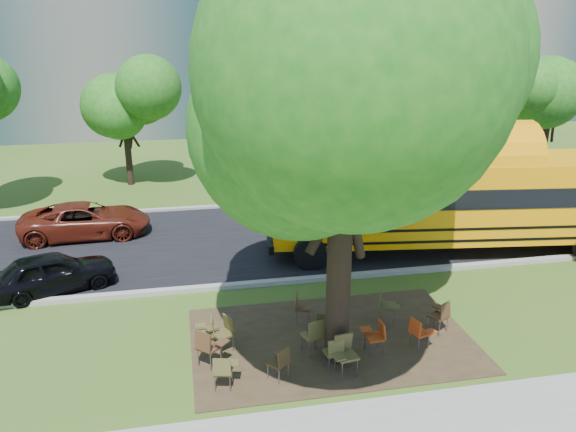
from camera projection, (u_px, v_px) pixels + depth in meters
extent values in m
plane|color=#37531A|center=(289.00, 334.00, 14.46)|extent=(160.00, 160.00, 0.00)
cube|color=#382819|center=(331.00, 339.00, 14.17)|extent=(7.00, 4.50, 0.03)
cube|color=black|center=(253.00, 239.00, 20.97)|extent=(80.00, 8.00, 0.04)
cube|color=gray|center=(270.00, 283.00, 17.23)|extent=(80.00, 0.25, 0.14)
cube|color=gray|center=(240.00, 206.00, 24.77)|extent=(80.00, 0.25, 0.14)
cylinder|color=black|center=(128.00, 150.00, 27.89)|extent=(0.32, 0.32, 3.50)
sphere|color=#196116|center=(123.00, 100.00, 27.11)|extent=(4.80, 4.80, 4.80)
cylinder|color=black|center=(390.00, 141.00, 28.29)|extent=(0.38, 0.38, 4.20)
sphere|color=#196116|center=(394.00, 82.00, 27.36)|extent=(5.60, 5.60, 5.60)
cylinder|color=black|center=(544.00, 145.00, 28.92)|extent=(0.34, 0.34, 3.60)
sphere|color=#196116|center=(551.00, 95.00, 28.11)|extent=(5.00, 5.00, 5.00)
cylinder|color=black|center=(339.00, 266.00, 12.60)|extent=(0.56, 0.56, 4.83)
sphere|color=#196116|center=(344.00, 109.00, 11.50)|extent=(7.20, 7.20, 7.20)
cube|color=orange|center=(486.00, 196.00, 19.47)|extent=(12.34, 4.18, 2.69)
cube|color=black|center=(496.00, 188.00, 19.40)|extent=(11.69, 4.14, 0.66)
cube|color=orange|center=(293.00, 224.00, 19.26)|extent=(1.71, 2.57, 1.04)
cube|color=black|center=(484.00, 215.00, 19.69)|extent=(12.37, 4.21, 0.09)
cube|color=black|center=(483.00, 226.00, 19.81)|extent=(12.37, 4.21, 0.09)
cylinder|color=black|center=(311.00, 254.00, 18.17)|extent=(1.13, 0.46, 1.10)
cylinder|color=black|center=(302.00, 226.00, 20.77)|extent=(1.13, 0.46, 1.10)
cylinder|color=black|center=(548.00, 220.00, 21.44)|extent=(1.13, 0.46, 1.10)
cube|color=#4E4621|center=(223.00, 371.00, 12.14)|extent=(0.48, 0.46, 0.05)
cube|color=#4E4621|center=(222.00, 367.00, 11.91)|extent=(0.40, 0.17, 0.39)
cube|color=#4E4621|center=(234.00, 363.00, 12.23)|extent=(0.26, 0.31, 0.03)
cylinder|color=slate|center=(217.00, 375.00, 12.37)|extent=(0.02, 0.02, 0.43)
cylinder|color=slate|center=(230.00, 384.00, 12.05)|extent=(0.02, 0.02, 0.43)
cube|color=#4A2D1A|center=(209.00, 347.00, 12.94)|extent=(0.64, 0.64, 0.05)
cube|color=#4A2D1A|center=(203.00, 342.00, 12.70)|extent=(0.39, 0.37, 0.44)
cube|color=#4A2D1A|center=(222.00, 342.00, 12.89)|extent=(0.39, 0.39, 0.03)
cylinder|color=slate|center=(208.00, 350.00, 13.26)|extent=(0.03, 0.03, 0.49)
cylinder|color=slate|center=(211.00, 363.00, 12.77)|extent=(0.03, 0.03, 0.49)
cube|color=#3D2C16|center=(278.00, 363.00, 12.45)|extent=(0.55, 0.55, 0.05)
cube|color=#3D2C16|center=(284.00, 357.00, 12.28)|extent=(0.35, 0.31, 0.38)
cube|color=#3D2C16|center=(280.00, 352.00, 12.66)|extent=(0.33, 0.34, 0.03)
cylinder|color=slate|center=(268.00, 372.00, 12.49)|extent=(0.02, 0.02, 0.43)
cylinder|color=slate|center=(288.00, 370.00, 12.54)|extent=(0.02, 0.02, 0.43)
cube|color=#41391C|center=(323.00, 332.00, 13.70)|extent=(0.54, 0.53, 0.05)
cube|color=#41391C|center=(325.00, 320.00, 13.79)|extent=(0.39, 0.26, 0.39)
cube|color=#41391C|center=(312.00, 329.00, 13.59)|extent=(0.31, 0.34, 0.03)
cylinder|color=slate|center=(328.00, 344.00, 13.57)|extent=(0.02, 0.02, 0.44)
cylinder|color=slate|center=(318.00, 335.00, 13.96)|extent=(0.02, 0.02, 0.44)
cube|color=brown|center=(333.00, 352.00, 12.85)|extent=(0.44, 0.43, 0.05)
cube|color=brown|center=(336.00, 348.00, 12.63)|extent=(0.39, 0.14, 0.38)
cube|color=brown|center=(340.00, 343.00, 13.00)|extent=(0.24, 0.29, 0.03)
cylinder|color=slate|center=(324.00, 358.00, 13.02)|extent=(0.02, 0.02, 0.43)
cylinder|color=slate|center=(342.00, 363.00, 12.82)|extent=(0.02, 0.02, 0.43)
cube|color=brown|center=(346.00, 356.00, 12.58)|extent=(0.53, 0.51, 0.06)
cube|color=brown|center=(343.00, 342.00, 12.68)|extent=(0.45, 0.17, 0.44)
cube|color=brown|center=(339.00, 357.00, 12.32)|extent=(0.29, 0.34, 0.03)
cylinder|color=slate|center=(357.00, 368.00, 12.55)|extent=(0.03, 0.03, 0.50)
cylinder|color=slate|center=(335.00, 363.00, 12.77)|extent=(0.03, 0.03, 0.50)
cube|color=#A83B12|center=(374.00, 337.00, 13.45)|extent=(0.41, 0.43, 0.05)
cube|color=#A83B12|center=(382.00, 329.00, 13.42)|extent=(0.11, 0.40, 0.39)
cube|color=#A83B12|center=(366.00, 329.00, 13.60)|extent=(0.28, 0.23, 0.03)
cylinder|color=slate|center=(370.00, 350.00, 13.33)|extent=(0.02, 0.02, 0.44)
cylinder|color=slate|center=(378.00, 341.00, 13.71)|extent=(0.02, 0.02, 0.44)
cube|color=#B53C13|center=(420.00, 333.00, 13.69)|extent=(0.48, 0.50, 0.05)
cube|color=#B53C13|center=(415.00, 327.00, 13.54)|extent=(0.21, 0.38, 0.38)
cube|color=#B53C13|center=(430.00, 331.00, 13.53)|extent=(0.32, 0.28, 0.03)
cylinder|color=slate|center=(419.00, 336.00, 13.96)|extent=(0.02, 0.02, 0.42)
cylinder|color=slate|center=(419.00, 345.00, 13.55)|extent=(0.02, 0.02, 0.42)
cube|color=brown|center=(206.00, 334.00, 13.65)|extent=(0.38, 0.40, 0.05)
cube|color=brown|center=(213.00, 326.00, 13.61)|extent=(0.10, 0.37, 0.37)
cube|color=brown|center=(200.00, 326.00, 13.81)|extent=(0.27, 0.21, 0.03)
cylinder|color=slate|center=(200.00, 345.00, 13.55)|extent=(0.02, 0.02, 0.42)
cylinder|color=slate|center=(213.00, 337.00, 13.89)|extent=(0.02, 0.02, 0.42)
cube|color=#4A4420|center=(223.00, 334.00, 13.54)|extent=(0.57, 0.58, 0.05)
cube|color=#4A4420|center=(229.00, 323.00, 13.58)|extent=(0.29, 0.41, 0.41)
cube|color=#4A4420|center=(212.00, 328.00, 13.59)|extent=(0.36, 0.34, 0.03)
cylinder|color=slate|center=(221.00, 348.00, 13.38)|extent=(0.02, 0.02, 0.46)
cylinder|color=slate|center=(225.00, 337.00, 13.85)|extent=(0.02, 0.02, 0.46)
cube|color=#4D301B|center=(303.00, 308.00, 14.90)|extent=(0.45, 0.46, 0.05)
cube|color=#4D301B|center=(296.00, 301.00, 14.84)|extent=(0.16, 0.39, 0.38)
cube|color=#4D301B|center=(308.00, 308.00, 14.65)|extent=(0.30, 0.25, 0.03)
cylinder|color=slate|center=(308.00, 312.00, 15.12)|extent=(0.02, 0.02, 0.42)
cylinder|color=slate|center=(297.00, 318.00, 14.82)|extent=(0.02, 0.02, 0.42)
cube|color=brown|center=(313.00, 335.00, 13.44)|extent=(0.56, 0.55, 0.05)
cube|color=brown|center=(317.00, 330.00, 13.19)|extent=(0.45, 0.22, 0.44)
cube|color=brown|center=(319.00, 325.00, 13.64)|extent=(0.32, 0.36, 0.03)
cylinder|color=slate|center=(302.00, 343.00, 13.59)|extent=(0.03, 0.03, 0.49)
cylinder|color=slate|center=(323.00, 346.00, 13.44)|extent=(0.03, 0.03, 0.49)
cube|color=#4D4821|center=(387.00, 306.00, 14.85)|extent=(0.59, 0.60, 0.06)
cube|color=#4D4821|center=(380.00, 297.00, 14.81)|extent=(0.27, 0.45, 0.45)
cube|color=#4D4821|center=(394.00, 307.00, 14.53)|extent=(0.38, 0.34, 0.03)
cylinder|color=slate|center=(394.00, 312.00, 15.07)|extent=(0.03, 0.03, 0.50)
cylinder|color=slate|center=(380.00, 317.00, 14.79)|extent=(0.03, 0.03, 0.50)
cube|color=#472C19|center=(438.00, 316.00, 14.40)|extent=(0.58, 0.57, 0.05)
cube|color=#472C19|center=(445.00, 311.00, 14.20)|extent=(0.40, 0.30, 0.41)
cube|color=#472C19|center=(439.00, 307.00, 14.62)|extent=(0.34, 0.36, 0.03)
cylinder|color=slate|center=(428.00, 324.00, 14.48)|extent=(0.02, 0.02, 0.46)
cylinder|color=slate|center=(447.00, 324.00, 14.46)|extent=(0.02, 0.02, 0.46)
imported|color=black|center=(53.00, 272.00, 16.63)|extent=(3.87, 2.62, 1.22)
imported|color=#4F170D|center=(86.00, 220.00, 21.07)|extent=(4.78, 2.40, 1.30)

